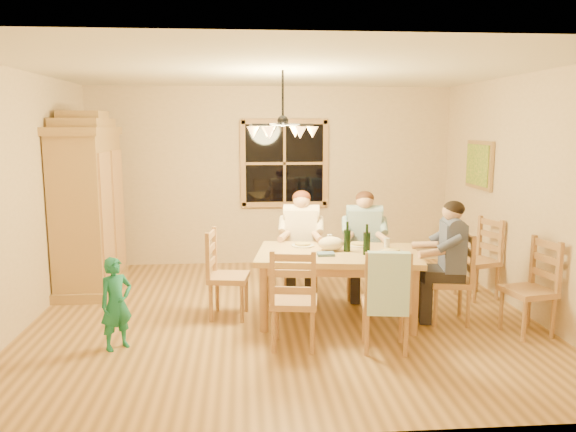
{
  "coord_description": "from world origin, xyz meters",
  "views": [
    {
      "loc": [
        -0.43,
        -6.07,
        2.12
      ],
      "look_at": [
        0.06,
        0.1,
        1.12
      ],
      "focal_mm": 35.0,
      "sensor_mm": 36.0,
      "label": 1
    }
  ],
  "objects": [
    {
      "name": "wine_glass_b",
      "position": [
        1.14,
        -0.14,
        0.83
      ],
      "size": [
        0.06,
        0.06,
        0.14
      ],
      "primitive_type": "cylinder",
      "color": "silver",
      "rests_on": "dining_table"
    },
    {
      "name": "wine_bottle_a",
      "position": [
        0.69,
        -0.15,
        0.93
      ],
      "size": [
        0.08,
        0.08,
        0.33
      ],
      "primitive_type": "cylinder",
      "color": "black",
      "rests_on": "dining_table"
    },
    {
      "name": "cloth_bundle",
      "position": [
        0.52,
        -0.09,
        0.84
      ],
      "size": [
        0.28,
        0.22,
        0.15
      ],
      "primitive_type": "ellipsoid",
      "color": "beige",
      "rests_on": "dining_table"
    },
    {
      "name": "chair_end_right",
      "position": [
        1.78,
        -0.35,
        0.3
      ],
      "size": [
        0.48,
        0.5,
        0.99
      ],
      "rotation": [
        0.0,
        0.0,
        1.42
      ],
      "color": "#B27E4E",
      "rests_on": "floor"
    },
    {
      "name": "plate_slate",
      "position": [
        1.17,
        -0.22,
        0.77
      ],
      "size": [
        0.26,
        0.26,
        0.02
      ],
      "primitive_type": "cylinder",
      "color": "white",
      "rests_on": "dining_table"
    },
    {
      "name": "window",
      "position": [
        0.2,
        2.47,
        1.55
      ],
      "size": [
        1.3,
        0.06,
        1.3
      ],
      "color": "black",
      "rests_on": "wall_back"
    },
    {
      "name": "wall_left",
      "position": [
        -2.75,
        0.0,
        1.35
      ],
      "size": [
        0.02,
        5.0,
        2.7
      ],
      "primitive_type": "cube",
      "color": "#CCB390",
      "rests_on": "floor"
    },
    {
      "name": "chair_near_left",
      "position": [
        0.04,
        -0.92,
        0.3
      ],
      "size": [
        0.5,
        0.48,
        0.99
      ],
      "rotation": [
        0.0,
        0.0,
        -0.15
      ],
      "color": "#B27E4E",
      "rests_on": "floor"
    },
    {
      "name": "painting",
      "position": [
        2.71,
        1.2,
        1.6
      ],
      "size": [
        0.06,
        0.78,
        0.64
      ],
      "color": "#9E7444",
      "rests_on": "wall_right"
    },
    {
      "name": "floor",
      "position": [
        0.0,
        0.0,
        0.0
      ],
      "size": [
        5.5,
        5.5,
        0.0
      ],
      "primitive_type": "plane",
      "color": "olive",
      "rests_on": "ground"
    },
    {
      "name": "towel",
      "position": [
        0.87,
        -1.23,
        0.7
      ],
      "size": [
        0.39,
        0.15,
        0.58
      ],
      "primitive_type": "cube",
      "rotation": [
        0.0,
        0.0,
        -0.15
      ],
      "color": "#ACDAE9",
      "rests_on": "chair_near_right"
    },
    {
      "name": "child",
      "position": [
        -1.65,
        -0.82,
        0.45
      ],
      "size": [
        0.39,
        0.37,
        0.89
      ],
      "primitive_type": "imported",
      "rotation": [
        0.0,
        0.0,
        0.69
      ],
      "color": "#1A775E",
      "rests_on": "floor"
    },
    {
      "name": "chair_far_left",
      "position": [
        0.28,
        0.71,
        0.3
      ],
      "size": [
        0.5,
        0.48,
        0.99
      ],
      "rotation": [
        0.0,
        0.0,
        2.99
      ],
      "color": "#B27E4E",
      "rests_on": "floor"
    },
    {
      "name": "chair_spare_back",
      "position": [
        2.45,
        0.49,
        0.3
      ],
      "size": [
        0.54,
        0.55,
        0.99
      ],
      "rotation": [
        0.0,
        0.0,
        1.89
      ],
      "color": "#B27E4E",
      "rests_on": "floor"
    },
    {
      "name": "wall_back",
      "position": [
        0.0,
        2.5,
        1.35
      ],
      "size": [
        5.5,
        0.02,
        2.7
      ],
      "primitive_type": "cube",
      "color": "#CCB390",
      "rests_on": "floor"
    },
    {
      "name": "adult_plaid_man",
      "position": [
        1.04,
        0.59,
        0.84
      ],
      "size": [
        0.44,
        0.47,
        0.87
      ],
      "rotation": [
        0.0,
        0.0,
        2.99
      ],
      "color": "#306684",
      "rests_on": "floor"
    },
    {
      "name": "plate_woman",
      "position": [
        0.24,
        0.15,
        0.77
      ],
      "size": [
        0.26,
        0.26,
        0.02
      ],
      "primitive_type": "cylinder",
      "color": "white",
      "rests_on": "dining_table"
    },
    {
      "name": "chair_near_right",
      "position": [
        0.9,
        -1.04,
        0.3
      ],
      "size": [
        0.5,
        0.48,
        0.99
      ],
      "rotation": [
        0.0,
        0.0,
        -0.15
      ],
      "color": "#B27E4E",
      "rests_on": "floor"
    },
    {
      "name": "chair_far_right",
      "position": [
        1.04,
        0.59,
        0.3
      ],
      "size": [
        0.5,
        0.48,
        0.99
      ],
      "rotation": [
        0.0,
        0.0,
        2.99
      ],
      "color": "#B27E4E",
      "rests_on": "floor"
    },
    {
      "name": "adult_slate_man",
      "position": [
        1.78,
        -0.35,
        0.84
      ],
      "size": [
        0.47,
        0.44,
        0.87
      ],
      "rotation": [
        0.0,
        0.0,
        1.42
      ],
      "color": "#464E71",
      "rests_on": "floor"
    },
    {
      "name": "dining_table",
      "position": [
        0.59,
        -0.17,
        0.66
      ],
      "size": [
        1.87,
        1.3,
        0.76
      ],
      "rotation": [
        0.0,
        0.0,
        -0.15
      ],
      "color": "tan",
      "rests_on": "floor"
    },
    {
      "name": "armoire",
      "position": [
        -2.42,
        1.26,
        1.06
      ],
      "size": [
        0.66,
        1.4,
        2.3
      ],
      "color": "#9E7444",
      "rests_on": "floor"
    },
    {
      "name": "wine_glass_a",
      "position": [
        0.54,
        0.11,
        0.83
      ],
      "size": [
        0.06,
        0.06,
        0.14
      ],
      "primitive_type": "cylinder",
      "color": "silver",
      "rests_on": "dining_table"
    },
    {
      "name": "napkin",
      "position": [
        0.43,
        -0.32,
        0.78
      ],
      "size": [
        0.2,
        0.16,
        0.03
      ],
      "primitive_type": "cube",
      "rotation": [
        0.0,
        0.0,
        -0.15
      ],
      "color": "slate",
      "rests_on": "dining_table"
    },
    {
      "name": "chair_end_left",
      "position": [
        -0.61,
        0.01,
        0.3
      ],
      "size": [
        0.48,
        0.5,
        0.99
      ],
      "rotation": [
        0.0,
        0.0,
        -1.72
      ],
      "color": "#B27E4E",
      "rests_on": "floor"
    },
    {
      "name": "cap",
      "position": [
        1.05,
        -0.55,
        0.82
      ],
      "size": [
        0.2,
        0.2,
        0.11
      ],
      "primitive_type": "ellipsoid",
      "color": "beige",
      "rests_on": "dining_table"
    },
    {
      "name": "adult_woman",
      "position": [
        0.28,
        0.71,
        0.84
      ],
      "size": [
        0.44,
        0.47,
        0.87
      ],
      "rotation": [
        0.0,
        0.0,
        2.99
      ],
      "color": "beige",
      "rests_on": "floor"
    },
    {
      "name": "plate_plaid",
      "position": [
        0.88,
        0.11,
        0.77
      ],
      "size": [
        0.26,
        0.26,
        0.02
      ],
      "primitive_type": "cylinder",
      "color": "white",
      "rests_on": "dining_table"
    },
    {
      "name": "wine_bottle_b",
      "position": [
        0.87,
        -0.32,
        0.93
      ],
      "size": [
        0.08,
        0.08,
        0.33
      ],
      "primitive_type": "cylinder",
      "color": "black",
      "rests_on": "dining_table"
    },
    {
      "name": "chandelier",
      "position": [
        -0.0,
        0.0,
        2.08
      ],
      "size": [
        0.77,
        0.68,
        0.71
      ],
      "color": "black",
      "rests_on": "ceiling"
    },
    {
      "name": "ceiling",
      "position": [
        0.0,
        0.0,
        2.7
      ],
      "size": [
        5.5,
        5.0,
        0.02
      ],
      "primitive_type": "cube",
      "color": "white",
      "rests_on": "wall_back"
    },
    {
      "name": "chair_spare_front",
      "position": [
        2.45,
        -0.77,
        0.3
      ],
      "size": [
        0.5,
        0.51,
        0.99
      ],
      "rotation": [
        0.0,
        0.0,
        1.76
      ],
      "color": "#B27E4E",
      "rests_on": "floor"
    },
    {
      "name": "wall_right",
      "position": [
        2.75,
        0.0,
        1.35
      ],
      "size": [
        0.02,
        5.0,
        2.7
      ],
      "primitive_type": "cube",
      "color": "#CCB390",
      "rests_on": "floor"
    }
  ]
}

